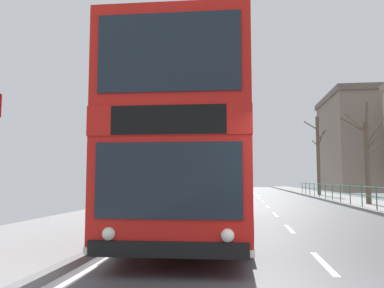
# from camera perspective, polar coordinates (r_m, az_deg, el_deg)

# --- Properties ---
(double_decker_bus_main) EXTENTS (2.94, 11.34, 4.35)m
(double_decker_bus_main) POSITION_cam_1_polar(r_m,az_deg,el_deg) (11.39, 0.96, -1.21)
(double_decker_bus_main) COLOR red
(double_decker_bus_main) RESTS_ON ground
(pedestrian_railing_far_kerb) EXTENTS (0.05, 33.00, 1.04)m
(pedestrian_railing_far_kerb) POSITION_cam_1_polar(r_m,az_deg,el_deg) (22.77, 22.29, -6.46)
(pedestrian_railing_far_kerb) COLOR #236B4C
(pedestrian_railing_far_kerb) RESTS_ON ground
(bare_tree_far_00) EXTENTS (1.94, 2.17, 6.88)m
(bare_tree_far_00) POSITION_cam_1_polar(r_m,az_deg,el_deg) (35.63, 18.12, -1.31)
(bare_tree_far_00) COLOR brown
(bare_tree_far_00) RESTS_ON ground
(bare_tree_far_01) EXTENTS (2.62, 3.27, 5.47)m
(bare_tree_far_01) POSITION_cam_1_polar(r_m,az_deg,el_deg) (23.51, 24.45, -1.53)
(bare_tree_far_01) COLOR brown
(bare_tree_far_01) RESTS_ON ground
(background_building_01) EXTENTS (10.99, 13.43, 12.09)m
(background_building_01) POSITION_cam_1_polar(r_m,az_deg,el_deg) (53.16, 24.97, 0.21)
(background_building_01) COLOR slate
(background_building_01) RESTS_ON ground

